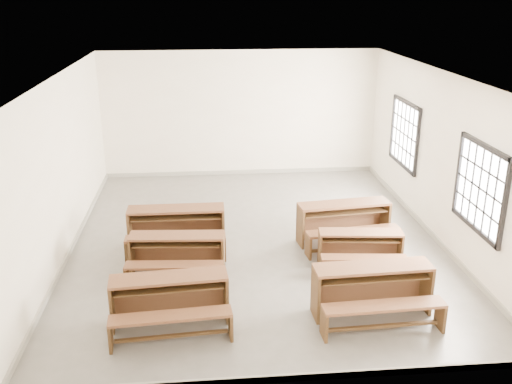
{
  "coord_description": "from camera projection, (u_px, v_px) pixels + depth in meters",
  "views": [
    {
      "loc": [
        -0.94,
        -10.07,
        4.64
      ],
      "look_at": [
        0.0,
        0.0,
        1.0
      ],
      "focal_mm": 40.0,
      "sensor_mm": 36.0,
      "label": 1
    }
  ],
  "objects": [
    {
      "name": "desk_set_4",
      "position": [
        361.0,
        247.0,
        9.92
      ],
      "size": [
        1.51,
        0.9,
        0.65
      ],
      "rotation": [
        0.0,
        0.0,
        -0.1
      ],
      "color": "brown",
      "rests_on": "ground"
    },
    {
      "name": "desk_set_0",
      "position": [
        170.0,
        298.0,
        8.17
      ],
      "size": [
        1.74,
        0.99,
        0.76
      ],
      "rotation": [
        0.0,
        0.0,
        0.08
      ],
      "color": "brown",
      "rests_on": "ground"
    },
    {
      "name": "desk_set_1",
      "position": [
        177.0,
        252.0,
        9.63
      ],
      "size": [
        1.66,
        0.94,
        0.72
      ],
      "rotation": [
        0.0,
        0.0,
        -0.07
      ],
      "color": "brown",
      "rests_on": "ground"
    },
    {
      "name": "desk_set_2",
      "position": [
        177.0,
        226.0,
        10.58
      ],
      "size": [
        1.79,
        0.93,
        0.8
      ],
      "rotation": [
        0.0,
        0.0,
        -0.0
      ],
      "color": "brown",
      "rests_on": "ground"
    },
    {
      "name": "room",
      "position": [
        261.0,
        133.0,
        10.37
      ],
      "size": [
        8.5,
        8.5,
        3.2
      ],
      "color": "slate",
      "rests_on": "ground"
    },
    {
      "name": "desk_set_5",
      "position": [
        345.0,
        220.0,
        10.86
      ],
      "size": [
        1.85,
        1.11,
        0.79
      ],
      "rotation": [
        0.0,
        0.0,
        0.12
      ],
      "color": "brown",
      "rests_on": "ground"
    },
    {
      "name": "desk_set_3",
      "position": [
        373.0,
        288.0,
        8.41
      ],
      "size": [
        1.79,
        0.98,
        0.79
      ],
      "rotation": [
        0.0,
        0.0,
        0.04
      ],
      "color": "brown",
      "rests_on": "ground"
    }
  ]
}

